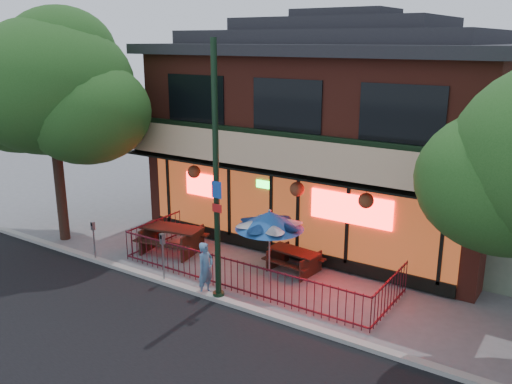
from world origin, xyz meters
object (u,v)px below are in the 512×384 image
Objects in this scene: parking_meter_near at (163,250)px; parking_meter_far at (94,235)px; street_light at (216,190)px; picnic_table_right at (294,257)px; pedestrian at (206,269)px; picnic_table_left at (172,235)px; patio_umbrella at (270,220)px; street_tree_left at (52,79)px.

parking_meter_near is 2.97m from parking_meter_far.
street_light is 3.97m from picnic_table_right.
street_light reaches higher than picnic_table_right.
picnic_table_right is 1.12× the size of pedestrian.
pedestrian is (-1.28, -2.75, 0.32)m from picnic_table_right.
picnic_table_right is (4.23, 0.88, -0.13)m from picnic_table_left.
picnic_table_right is 1.13× the size of parking_meter_near.
parking_meter_far is (-5.56, -1.76, -1.03)m from patio_umbrella.
picnic_table_left is 1.50× the size of pedestrian.
street_tree_left reaches higher than picnic_table_left.
picnic_table_left is 1.34× the size of picnic_table_right.
patio_umbrella reaches higher than parking_meter_near.
parking_meter_near is (-2.59, -1.72, -0.91)m from patio_umbrella.
patio_umbrella reaches higher than parking_meter_far.
pedestrian reaches higher than parking_meter_near.
picnic_table_left is at bearing 52.62° from parking_meter_far.
street_light is at bearing -29.24° from picnic_table_left.
parking_meter_far is at bearing -179.11° from street_light.
parking_meter_near is (-2.00, -0.04, -2.11)m from street_light.
street_light is 2.16m from patio_umbrella.
street_tree_left is 8.56m from pedestrian.
street_tree_left reaches higher than parking_meter_far.
parking_meter_far is (-2.97, -0.04, -0.13)m from parking_meter_near.
picnic_table_left is at bearing 150.76° from street_light.
picnic_table_left is 1.72× the size of parking_meter_far.
picnic_table_left is 2.54m from parking_meter_far.
street_tree_left reaches higher than parking_meter_near.
picnic_table_left is 1.02× the size of patio_umbrella.
parking_meter_near is at bearing -53.70° from picnic_table_left.
street_light reaches higher than parking_meter_near.
picnic_table_right is 1.88m from patio_umbrella.
street_tree_left is at bearing 160.87° from parking_meter_far.
picnic_table_right is (0.80, 2.80, -2.70)m from street_light.
pedestrian is 1.14× the size of parking_meter_far.
picnic_table_left is at bearing 126.30° from parking_meter_near.
street_tree_left is (-7.46, 0.79, 2.52)m from street_light.
street_light is at bearing 1.04° from parking_meter_near.
picnic_table_right is 1.28× the size of parking_meter_far.
street_tree_left is 5.23× the size of pedestrian.
patio_umbrella is (4.03, -0.24, 1.37)m from picnic_table_left.
patio_umbrella is at bearing -30.91° from pedestrian.
street_tree_left is 4.66× the size of picnic_table_right.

